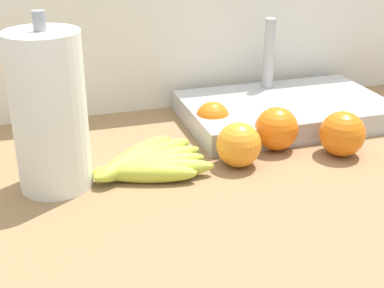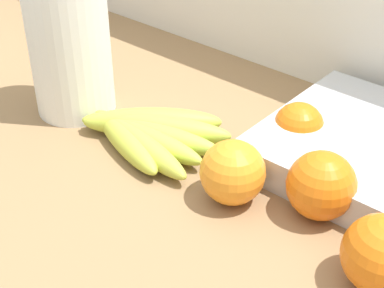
% 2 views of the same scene
% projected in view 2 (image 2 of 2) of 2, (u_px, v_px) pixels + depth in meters
% --- Properties ---
extents(wall_back, '(1.85, 0.06, 1.30)m').
position_uv_depth(wall_back, '(298.00, 192.00, 1.14)').
color(wall_back, silver).
rests_on(wall_back, ground).
extents(banana_bunch, '(0.21, 0.18, 0.04)m').
position_uv_depth(banana_bunch, '(146.00, 133.00, 0.81)').
color(banana_bunch, '#BBC63F').
rests_on(banana_bunch, counter).
extents(orange_far_right, '(0.08, 0.08, 0.08)m').
position_uv_depth(orange_far_right, '(233.00, 172.00, 0.70)').
color(orange_far_right, orange).
rests_on(orange_far_right, counter).
extents(orange_back_right, '(0.08, 0.08, 0.08)m').
position_uv_depth(orange_back_right, '(321.00, 185.00, 0.68)').
color(orange_back_right, orange).
rests_on(orange_back_right, counter).
extents(orange_center, '(0.07, 0.07, 0.07)m').
position_uv_depth(orange_center, '(298.00, 127.00, 0.79)').
color(orange_center, orange).
rests_on(orange_center, counter).
extents(orange_front, '(0.08, 0.08, 0.08)m').
position_uv_depth(orange_front, '(383.00, 255.00, 0.58)').
color(orange_front, orange).
rests_on(orange_front, counter).
extents(paper_towel_roll, '(0.12, 0.12, 0.29)m').
position_uv_depth(paper_towel_roll, '(68.00, 30.00, 0.83)').
color(paper_towel_roll, white).
rests_on(paper_towel_roll, counter).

